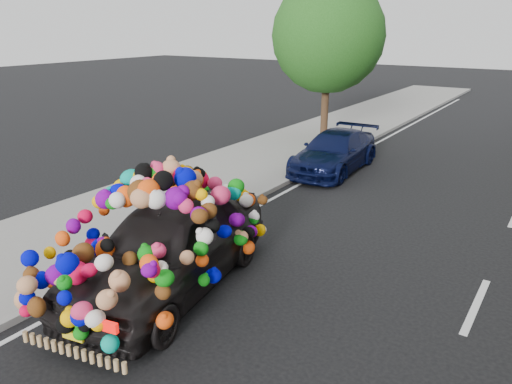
% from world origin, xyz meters
% --- Properties ---
extents(ground, '(100.00, 100.00, 0.00)m').
position_xyz_m(ground, '(0.00, 0.00, 0.00)').
color(ground, black).
rests_on(ground, ground).
extents(sidewalk, '(4.00, 60.00, 0.12)m').
position_xyz_m(sidewalk, '(-4.30, 0.00, 0.06)').
color(sidewalk, gray).
rests_on(sidewalk, ground).
extents(kerb, '(0.15, 60.00, 0.13)m').
position_xyz_m(kerb, '(-2.35, 0.00, 0.07)').
color(kerb, gray).
rests_on(kerb, ground).
extents(lane_markings, '(6.00, 50.00, 0.01)m').
position_xyz_m(lane_markings, '(3.60, 0.00, 0.01)').
color(lane_markings, silver).
rests_on(lane_markings, ground).
extents(tree_near_sidewalk, '(4.20, 4.20, 6.13)m').
position_xyz_m(tree_near_sidewalk, '(-3.80, 9.50, 4.02)').
color(tree_near_sidewalk, '#332114').
rests_on(tree_near_sidewalk, ground).
extents(plush_art_car, '(3.04, 5.20, 2.25)m').
position_xyz_m(plush_art_car, '(-1.06, -2.28, 1.16)').
color(plush_art_car, black).
rests_on(plush_art_car, ground).
extents(navy_sedan, '(1.87, 4.29, 1.23)m').
position_xyz_m(navy_sedan, '(-1.80, 6.13, 0.61)').
color(navy_sedan, black).
rests_on(navy_sedan, ground).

